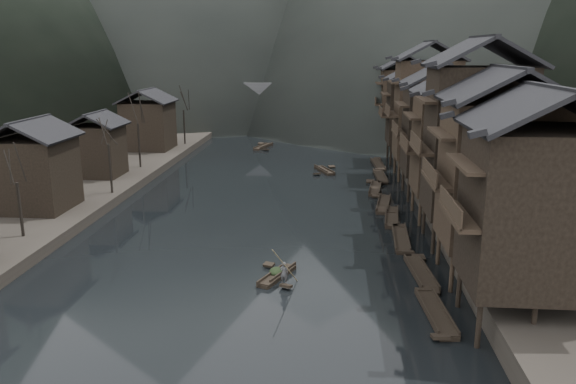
# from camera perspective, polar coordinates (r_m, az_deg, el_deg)

# --- Properties ---
(water) EXTENTS (300.00, 300.00, 0.00)m
(water) POSITION_cam_1_polar(r_m,az_deg,el_deg) (41.16, -4.72, -7.44)
(water) COLOR black
(water) RESTS_ON ground
(right_bank) EXTENTS (40.00, 200.00, 1.80)m
(right_bank) POSITION_cam_1_polar(r_m,az_deg,el_deg) (84.00, 24.51, 3.22)
(right_bank) COLOR #2D2823
(right_bank) RESTS_ON ground
(left_bank) EXTENTS (40.00, 200.00, 1.20)m
(left_bank) POSITION_cam_1_polar(r_m,az_deg,el_deg) (89.26, -23.12, 3.76)
(left_bank) COLOR #2D2823
(left_bank) RESTS_ON ground
(stilt_houses) EXTENTS (9.00, 67.60, 16.39)m
(stilt_houses) POSITION_cam_1_polar(r_m,az_deg,el_deg) (58.21, 15.52, 7.79)
(stilt_houses) COLOR black
(stilt_houses) RESTS_ON ground
(left_houses) EXTENTS (8.10, 53.20, 8.73)m
(left_houses) POSITION_cam_1_polar(r_m,az_deg,el_deg) (64.49, -20.16, 4.93)
(left_houses) COLOR black
(left_houses) RESTS_ON left_bank
(bare_trees) EXTENTS (3.87, 59.35, 7.74)m
(bare_trees) POSITION_cam_1_polar(r_m,az_deg,el_deg) (65.07, -16.59, 6.04)
(bare_trees) COLOR black
(bare_trees) RESTS_ON left_bank
(moored_sampans) EXTENTS (3.26, 51.27, 0.47)m
(moored_sampans) POSITION_cam_1_polar(r_m,az_deg,el_deg) (55.61, 10.34, -1.58)
(moored_sampans) COLOR black
(moored_sampans) RESTS_ON water
(midriver_boats) EXTENTS (12.72, 28.68, 0.45)m
(midriver_boats) POSITION_cam_1_polar(r_m,az_deg,el_deg) (85.41, 0.34, 4.21)
(midriver_boats) COLOR black
(midriver_boats) RESTS_ON water
(stone_bridge) EXTENTS (40.00, 6.00, 9.00)m
(stone_bridge) POSITION_cam_1_polar(r_m,az_deg,el_deg) (110.34, 1.32, 9.08)
(stone_bridge) COLOR #4C4C4F
(stone_bridge) RESTS_ON ground
(hero_sampan) EXTENTS (2.43, 4.35, 0.43)m
(hero_sampan) POSITION_cam_1_polar(r_m,az_deg,el_deg) (38.86, -1.12, -8.43)
(hero_sampan) COLOR black
(hero_sampan) RESTS_ON water
(cargo_heap) EXTENTS (0.97, 1.27, 0.58)m
(cargo_heap) POSITION_cam_1_polar(r_m,az_deg,el_deg) (38.84, -1.21, -7.61)
(cargo_heap) COLOR black
(cargo_heap) RESTS_ON hero_sampan
(boatman) EXTENTS (0.61, 0.45, 1.53)m
(boatman) POSITION_cam_1_polar(r_m,az_deg,el_deg) (37.12, -0.41, -7.89)
(boatman) COLOR #4E4E50
(boatman) RESTS_ON hero_sampan
(bamboo_pole) EXTENTS (1.69, 2.69, 3.51)m
(bamboo_pole) POSITION_cam_1_polar(r_m,az_deg,el_deg) (36.22, -0.10, -4.21)
(bamboo_pole) COLOR #8C7A51
(bamboo_pole) RESTS_ON boatman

